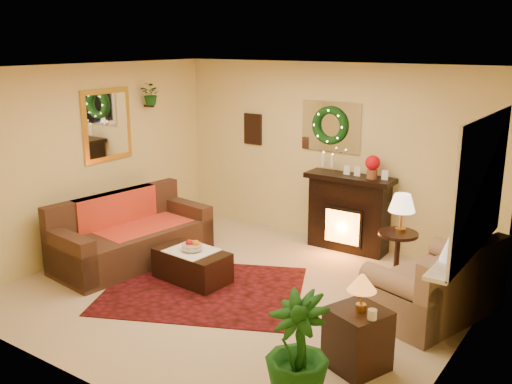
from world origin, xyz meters
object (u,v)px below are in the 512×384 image
Objects in this scene: coffee_table at (192,265)px; sofa at (133,231)px; fireplace at (349,212)px; end_table_square at (358,340)px; loveseat at (434,278)px; side_table_round at (397,256)px.

sofa is at bearing -177.05° from coffee_table.
fireplace reaches higher than sofa.
sofa is 3.00m from fireplace.
sofa is 3.63m from end_table_square.
loveseat reaches higher than coffee_table.
sofa reaches higher than loveseat.
loveseat is at bearing -43.78° from side_table_round.
side_table_round reaches higher than coffee_table.
coffee_table is at bearing 5.68° from sofa.
end_table_square is at bearing -3.35° from sofa.
coffee_table is (-2.08, -1.43, -0.11)m from side_table_round.
fireplace is at bearing 158.41° from loveseat.
loveseat is 1.59× the size of coffee_table.
end_table_square is (1.41, -2.74, -0.28)m from fireplace.
sofa is 3.66× the size of end_table_square.
sofa reaches higher than coffee_table.
fireplace is 2.09m from loveseat.
loveseat is at bearing 20.87° from coffee_table.
fireplace is (2.16, 2.07, 0.12)m from sofa.
coffee_table is (1.05, -0.03, -0.22)m from sofa.
end_table_square is at bearing -82.05° from loveseat.
loveseat is 1.47m from end_table_square.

